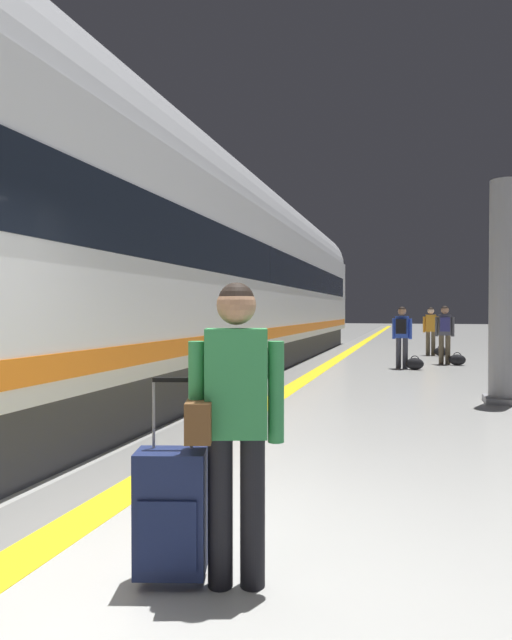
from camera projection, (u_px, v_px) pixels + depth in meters
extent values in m
plane|color=#B7B7B2|center=(177.00, 582.00, 2.85)|extent=(120.00, 120.00, 0.00)
cube|color=yellow|center=(317.00, 371.00, 12.71)|extent=(0.36, 80.00, 0.01)
cube|color=slate|center=(302.00, 371.00, 12.82)|extent=(0.70, 80.00, 0.01)
cube|color=#38383D|center=(185.00, 367.00, 10.53)|extent=(2.67, 27.30, 0.70)
cube|color=silver|center=(184.00, 278.00, 10.50)|extent=(2.90, 28.43, 2.90)
cylinder|color=silver|center=(184.00, 209.00, 10.47)|extent=(2.84, 27.86, 2.84)
cube|color=black|center=(184.00, 261.00, 10.49)|extent=(2.93, 26.73, 0.80)
cube|color=orange|center=(185.00, 335.00, 10.52)|extent=(2.94, 27.86, 0.24)
cube|color=gray|center=(201.00, 297.00, 15.01)|extent=(0.02, 0.90, 2.00)
cylinder|color=black|center=(253.00, 511.00, 2.81)|extent=(0.14, 0.14, 0.82)
cylinder|color=black|center=(220.00, 511.00, 2.81)|extent=(0.14, 0.14, 0.82)
cube|color=#338C4C|center=(236.00, 382.00, 2.79)|extent=(0.37, 0.29, 0.58)
cylinder|color=#338C4C|center=(276.00, 392.00, 2.79)|extent=(0.09, 0.09, 0.54)
cylinder|color=#338C4C|center=(197.00, 392.00, 2.78)|extent=(0.09, 0.09, 0.54)
sphere|color=#A37556|center=(236.00, 305.00, 2.79)|extent=(0.21, 0.21, 0.21)
sphere|color=black|center=(236.00, 301.00, 2.79)|extent=(0.20, 0.20, 0.20)
cube|color=brown|center=(200.00, 420.00, 2.77)|extent=(0.21, 0.30, 0.21)
cube|color=#19234C|center=(171.00, 512.00, 2.83)|extent=(0.43, 0.32, 0.67)
cube|color=#19234C|center=(167.00, 536.00, 2.71)|extent=(0.30, 0.10, 0.37)
cylinder|color=black|center=(199.00, 572.00, 2.90)|extent=(0.04, 0.06, 0.06)
cylinder|color=black|center=(148.00, 572.00, 2.91)|extent=(0.04, 0.06, 0.06)
cylinder|color=gray|center=(191.00, 414.00, 2.87)|extent=(0.02, 0.02, 0.38)
cylinder|color=gray|center=(154.00, 414.00, 2.88)|extent=(0.02, 0.02, 0.38)
cube|color=black|center=(172.00, 380.00, 2.87)|extent=(0.22, 0.08, 0.02)
cylinder|color=#383842|center=(399.00, 353.00, 13.43)|extent=(0.13, 0.13, 0.79)
cylinder|color=#383842|center=(405.00, 353.00, 13.35)|extent=(0.13, 0.13, 0.79)
cube|color=blue|center=(402.00, 327.00, 13.38)|extent=(0.34, 0.23, 0.57)
cylinder|color=blue|center=(394.00, 329.00, 13.48)|extent=(0.08, 0.08, 0.53)
cylinder|color=blue|center=(410.00, 329.00, 13.30)|extent=(0.08, 0.08, 0.53)
sphere|color=#A37556|center=(402.00, 311.00, 13.37)|extent=(0.21, 0.21, 0.21)
sphere|color=black|center=(402.00, 310.00, 13.37)|extent=(0.19, 0.19, 0.19)
cube|color=black|center=(401.00, 326.00, 13.25)|extent=(0.26, 0.17, 0.38)
ellipsoid|color=black|center=(415.00, 364.00, 13.13)|extent=(0.44, 0.26, 0.30)
torus|color=black|center=(415.00, 360.00, 13.13)|extent=(0.22, 0.02, 0.22)
cylinder|color=brown|center=(428.00, 343.00, 17.36)|extent=(0.13, 0.13, 0.80)
cylinder|color=brown|center=(433.00, 344.00, 17.31)|extent=(0.13, 0.13, 0.80)
cube|color=orange|center=(431.00, 323.00, 17.32)|extent=(0.33, 0.20, 0.57)
cylinder|color=orange|center=(424.00, 324.00, 17.39)|extent=(0.09, 0.09, 0.53)
cylinder|color=orange|center=(437.00, 325.00, 17.28)|extent=(0.09, 0.09, 0.53)
sphere|color=beige|center=(431.00, 311.00, 17.32)|extent=(0.21, 0.21, 0.21)
sphere|color=black|center=(431.00, 310.00, 17.32)|extent=(0.19, 0.19, 0.19)
ellipsoid|color=black|center=(441.00, 352.00, 17.05)|extent=(0.44, 0.26, 0.30)
torus|color=black|center=(441.00, 349.00, 17.05)|extent=(0.22, 0.02, 0.22)
cylinder|color=brown|center=(441.00, 350.00, 14.47)|extent=(0.13, 0.13, 0.81)
cylinder|color=brown|center=(448.00, 350.00, 14.42)|extent=(0.13, 0.13, 0.81)
cube|color=#4C4C51|center=(445.00, 325.00, 14.43)|extent=(0.33, 0.20, 0.58)
cylinder|color=#4C4C51|center=(437.00, 327.00, 14.50)|extent=(0.09, 0.09, 0.54)
cylinder|color=#4C4C51|center=(453.00, 327.00, 14.38)|extent=(0.09, 0.09, 0.54)
sphere|color=#A37556|center=(445.00, 310.00, 14.42)|extent=(0.21, 0.21, 0.21)
sphere|color=black|center=(445.00, 309.00, 14.42)|extent=(0.20, 0.20, 0.20)
cube|color=navy|center=(445.00, 324.00, 14.29)|extent=(0.25, 0.14, 0.39)
ellipsoid|color=black|center=(457.00, 360.00, 14.19)|extent=(0.44, 0.26, 0.30)
torus|color=black|center=(457.00, 356.00, 14.19)|extent=(0.22, 0.02, 0.22)
cylinder|color=gray|center=(504.00, 292.00, 8.37)|extent=(0.44, 0.44, 3.60)
cube|color=gray|center=(503.00, 400.00, 8.40)|extent=(0.56, 0.56, 0.10)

